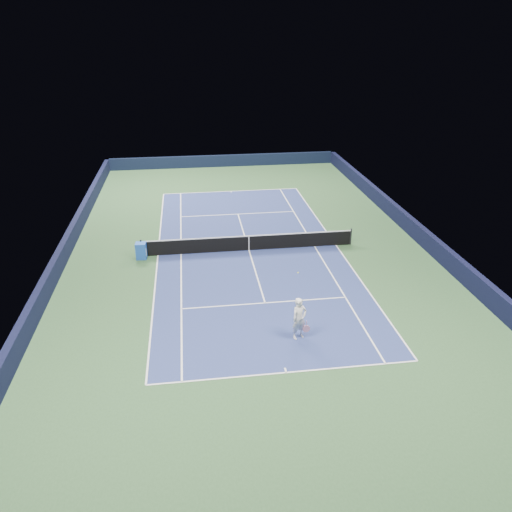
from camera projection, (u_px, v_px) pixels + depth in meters
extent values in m
plane|color=#2B4C29|center=(249.00, 250.00, 30.45)|extent=(40.00, 40.00, 0.00)
cube|color=black|center=(223.00, 161.00, 48.00)|extent=(22.00, 0.35, 1.10)
cube|color=black|center=(418.00, 233.00, 31.57)|extent=(0.35, 40.00, 1.10)
cube|color=black|center=(64.00, 252.00, 28.86)|extent=(0.35, 40.00, 1.10)
cube|color=navy|center=(249.00, 250.00, 30.45)|extent=(10.97, 23.77, 0.01)
cube|color=white|center=(231.00, 191.00, 41.11)|extent=(10.97, 0.08, 0.00)
cube|color=white|center=(286.00, 373.00, 19.78)|extent=(10.97, 0.08, 0.00)
cube|color=white|center=(336.00, 245.00, 31.13)|extent=(0.08, 23.77, 0.00)
cube|color=white|center=(158.00, 255.00, 29.76)|extent=(0.08, 23.77, 0.00)
cube|color=white|center=(315.00, 246.00, 30.96)|extent=(0.08, 23.77, 0.00)
cube|color=white|center=(181.00, 254.00, 29.93)|extent=(0.08, 23.77, 0.00)
cube|color=white|center=(238.00, 214.00, 36.19)|extent=(8.23, 0.08, 0.00)
cube|color=white|center=(265.00, 303.00, 24.70)|extent=(8.23, 0.08, 0.00)
cube|color=white|center=(249.00, 250.00, 30.44)|extent=(0.08, 12.80, 0.00)
cube|color=white|center=(231.00, 192.00, 40.97)|extent=(0.08, 0.30, 0.00)
cube|color=white|center=(286.00, 370.00, 19.92)|extent=(0.08, 0.30, 0.00)
cylinder|color=black|center=(141.00, 248.00, 29.42)|extent=(0.10, 0.10, 1.07)
cylinder|color=black|center=(351.00, 237.00, 31.02)|extent=(0.10, 0.10, 1.07)
cube|color=black|center=(249.00, 243.00, 30.25)|extent=(12.80, 0.03, 0.91)
cube|color=white|center=(249.00, 236.00, 30.05)|extent=(12.80, 0.04, 0.06)
cube|color=white|center=(249.00, 243.00, 30.25)|extent=(0.05, 0.04, 0.91)
cube|color=#1E4EB5|center=(141.00, 251.00, 29.19)|extent=(0.63, 0.58, 0.98)
cube|color=white|center=(146.00, 251.00, 29.25)|extent=(0.02, 0.44, 0.44)
imported|color=white|center=(299.00, 319.00, 21.59)|extent=(0.84, 0.71, 1.95)
cylinder|color=pink|center=(306.00, 324.00, 21.71)|extent=(0.03, 0.03, 0.32)
cylinder|color=black|center=(306.00, 329.00, 21.81)|extent=(0.32, 0.03, 0.32)
cylinder|color=pink|center=(306.00, 329.00, 21.81)|extent=(0.34, 0.03, 0.34)
sphere|color=yellow|center=(298.00, 273.00, 21.77)|extent=(0.07, 0.07, 0.07)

